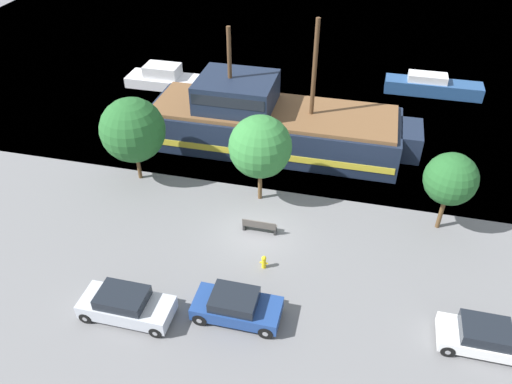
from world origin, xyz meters
TOP-DOWN VIEW (x-y plane):
  - ground_plane at (0.00, 0.00)m, footprint 160.00×160.00m
  - water_surface at (0.00, 44.00)m, footprint 80.00×80.00m
  - pirate_ship at (-1.24, 9.16)m, footprint 18.29×5.57m
  - moored_boat_dockside at (10.11, 20.27)m, footprint 7.79×1.81m
  - moored_boat_outer at (-11.74, 16.50)m, footprint 7.25×2.39m
  - parked_car_curb_front at (-4.43, -7.10)m, footprint 4.26×1.81m
  - parked_car_curb_mid at (11.31, -5.07)m, footprint 3.98×1.83m
  - parked_car_curb_rear at (0.48, -5.97)m, footprint 4.02×1.88m
  - fire_hydrant at (1.01, -2.61)m, footprint 0.42×0.25m
  - bench_promenade_east at (0.16, 0.01)m, footprint 1.89×0.45m
  - tree_row_east at (-8.45, 3.32)m, footprint 3.94×3.94m
  - tree_row_mideast at (-0.52, 3.04)m, footprint 3.62×3.62m
  - tree_row_midwest at (9.82, 2.78)m, footprint 2.83×2.83m

SIDE VIEW (x-z plane):
  - ground_plane at x=0.00m, z-range 0.00..0.00m
  - water_surface at x=0.00m, z-range 0.00..0.00m
  - fire_hydrant at x=1.01m, z-range 0.03..0.79m
  - bench_promenade_east at x=0.16m, z-range 0.02..0.87m
  - parked_car_curb_mid at x=11.31m, z-range -0.01..1.33m
  - moored_boat_dockside at x=10.11m, z-range -0.17..1.52m
  - moored_boat_outer at x=-11.74m, z-range -0.25..1.62m
  - parked_car_curb_rear at x=0.48m, z-range 0.00..1.40m
  - parked_car_curb_front at x=-4.43m, z-range -0.01..1.46m
  - pirate_ship at x=-1.24m, z-range -2.80..6.31m
  - tree_row_midwest at x=9.82m, z-range 0.93..5.65m
  - tree_row_east at x=-8.45m, z-range 0.76..6.22m
  - tree_row_mideast at x=-0.52m, z-range 0.91..6.36m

